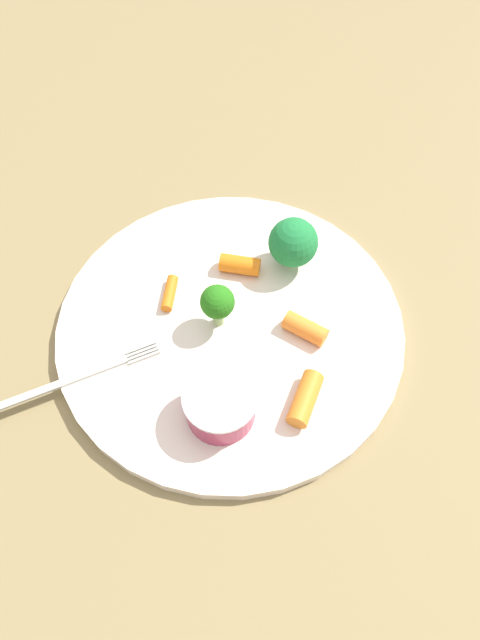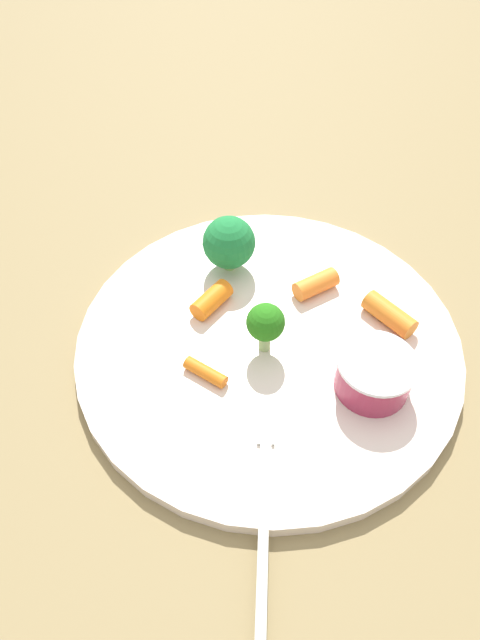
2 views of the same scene
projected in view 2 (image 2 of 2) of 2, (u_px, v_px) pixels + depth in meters
name	position (u px, v px, depth m)	size (l,w,h in m)	color
ground_plane	(268.00, 347.00, 0.47)	(2.40, 2.40, 0.00)	olive
plate	(268.00, 343.00, 0.46)	(0.31, 0.31, 0.01)	silver
sauce_cup	(374.00, 374.00, 0.42)	(0.06, 0.06, 0.03)	#9D2A48
broccoli_floret_0	(224.00, 244.00, 0.49)	(0.05, 0.05, 0.05)	#91C16A
broccoli_floret_1	(266.00, 323.00, 0.43)	(0.03, 0.03, 0.05)	#95B872
carrot_stick_0	(316.00, 284.00, 0.49)	(0.02, 0.02, 0.04)	orange
carrot_stick_1	(389.00, 314.00, 0.46)	(0.02, 0.02, 0.05)	orange
carrot_stick_2	(206.00, 372.00, 0.43)	(0.01, 0.01, 0.04)	orange
carrot_stick_3	(212.00, 300.00, 0.47)	(0.02, 0.02, 0.04)	orange
fork	(264.00, 514.00, 0.36)	(0.08, 0.15, 0.00)	beige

